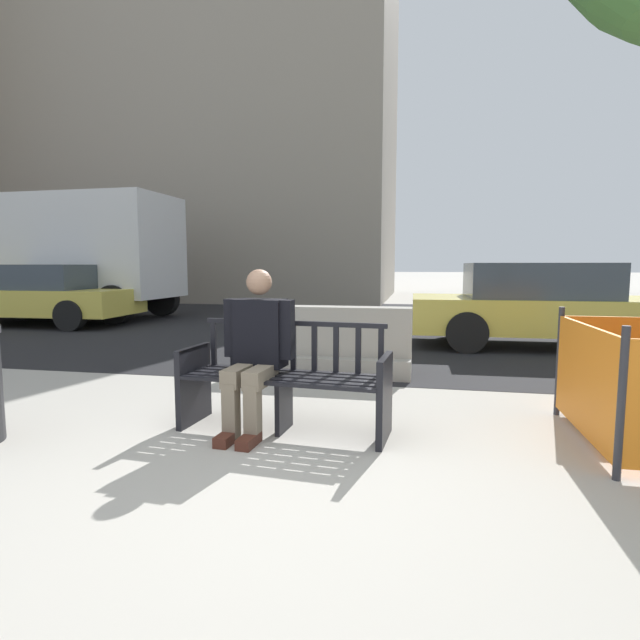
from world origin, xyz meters
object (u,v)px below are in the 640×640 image
jersey_barrier_centre (330,346)px  car_taxi_near (544,305)px  delivery_truck (53,252)px  car_sedan_mid (46,295)px  street_bench (285,382)px  seated_person (256,347)px

jersey_barrier_centre → car_taxi_near: bearing=41.0°
jersey_barrier_centre → delivery_truck: bearing=147.2°
jersey_barrier_centre → delivery_truck: size_ratio=0.29×
jersey_barrier_centre → car_sedan_mid: bearing=152.6°
car_sedan_mid → delivery_truck: bearing=123.5°
delivery_truck → street_bench: bearing=-42.3°
street_bench → delivery_truck: (-8.21, 7.47, 1.29)m
seated_person → car_taxi_near: size_ratio=0.30×
street_bench → car_sedan_mid: 9.30m
delivery_truck → seated_person: bearing=-43.3°
jersey_barrier_centre → car_sedan_mid: (-7.16, 3.71, 0.33)m
street_bench → jersey_barrier_centre: street_bench is taller
street_bench → car_taxi_near: car_taxi_near is taller
car_taxi_near → delivery_truck: 11.61m
jersey_barrier_centre → street_bench: bearing=-89.5°
seated_person → car_sedan_mid: size_ratio=0.32×
seated_person → car_sedan_mid: car_sedan_mid is taller
delivery_truck → car_taxi_near: bearing=-12.9°
car_taxi_near → delivery_truck: bearing=167.1°
car_sedan_mid → delivery_truck: (-1.03, 1.56, 1.01)m
car_taxi_near → car_sedan_mid: 10.30m
seated_person → car_taxi_near: bearing=56.2°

